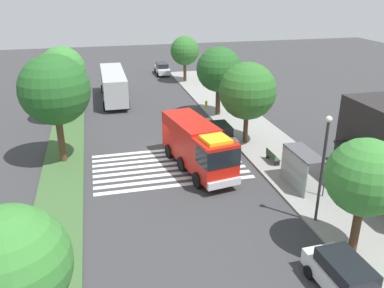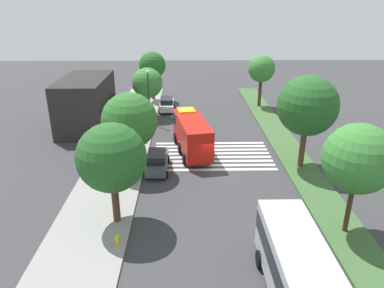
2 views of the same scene
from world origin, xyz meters
TOP-DOWN VIEW (x-y plane):
  - ground_plane at (0.00, 0.00)m, footprint 120.00×120.00m
  - sidewalk at (0.00, 8.96)m, footprint 60.00×5.29m
  - median_strip at (0.00, -7.81)m, footprint 60.00×3.00m
  - crosswalk at (2.80, 0.00)m, footprint 6.75×11.36m
  - fire_truck at (3.97, 2.03)m, footprint 8.91×3.88m
  - parked_car_west at (-29.37, 5.11)m, footprint 4.79×2.10m
  - parked_car_mid at (-0.38, 5.11)m, footprint 4.48×2.03m
  - parked_car_east at (18.02, 5.11)m, footprint 4.75×2.19m
  - transit_bus at (-16.61, -2.84)m, footprint 10.81×2.87m
  - bus_stop_shelter at (8.21, 7.83)m, footprint 3.50×1.40m
  - bench_near_shelter at (4.21, 7.83)m, footprint 1.60×0.50m
  - street_lamp at (12.34, 6.91)m, footprint 0.36×0.36m
  - sidewalk_tree_far_west at (-23.64, 7.31)m, footprint 3.89×3.89m
  - sidewalk_tree_west at (-8.26, 7.31)m, footprint 4.53×4.53m
  - sidewalk_tree_center at (-0.25, 7.31)m, footprint 4.77×4.77m
  - sidewalk_tree_east at (15.34, 7.31)m, footprint 3.82×3.82m
  - median_tree_far_west at (-9.71, -7.81)m, footprint 4.33×4.33m
  - median_tree_west at (0.06, -7.81)m, footprint 5.18×5.18m
  - median_tree_center at (19.53, -7.81)m, footprint 3.66×3.66m
  - fire_hydrant at (-10.92, 6.81)m, footprint 0.28×0.28m

SIDE VIEW (x-z plane):
  - ground_plane at x=0.00m, z-range 0.00..0.00m
  - crosswalk at x=2.80m, z-range 0.00..0.01m
  - sidewalk at x=0.00m, z-range 0.00..0.14m
  - median_strip at x=0.00m, z-range 0.00..0.14m
  - fire_hydrant at x=-10.92m, z-range 0.14..0.84m
  - bench_near_shelter at x=4.21m, z-range 0.14..1.04m
  - parked_car_west at x=-29.37m, z-range 0.02..1.71m
  - parked_car_east at x=18.02m, z-range 0.02..1.78m
  - parked_car_mid at x=-0.38m, z-range 0.01..1.82m
  - bus_stop_shelter at x=8.21m, z-range 0.66..3.12m
  - fire_truck at x=3.97m, z-range 0.22..3.77m
  - transit_bus at x=-16.61m, z-range 0.33..3.75m
  - street_lamp at x=12.34m, z-range 0.70..7.10m
  - sidewalk_tree_far_west at x=-23.64m, z-range 1.24..7.38m
  - sidewalk_tree_east at x=15.34m, z-range 1.27..7.42m
  - sidewalk_tree_center at x=-0.25m, z-range 1.19..8.09m
  - sidewalk_tree_west at x=-8.26m, z-range 1.34..8.31m
  - median_tree_far_west at x=-9.71m, z-range 1.62..8.96m
  - median_tree_center at x=19.53m, z-range 1.79..8.84m
  - median_tree_west at x=0.06m, z-range 1.63..9.85m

